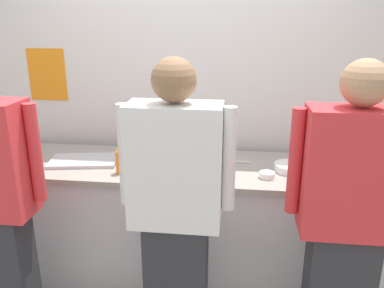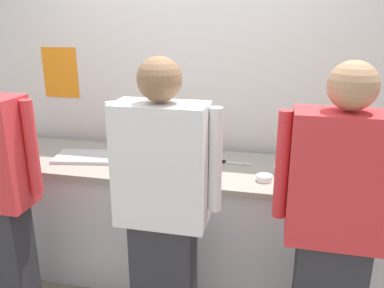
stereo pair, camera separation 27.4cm
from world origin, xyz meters
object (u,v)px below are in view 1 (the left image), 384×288
(sheet_tray, at_px, (84,161))
(deli_cup, at_px, (145,169))
(ramekin_green_sauce, at_px, (190,155))
(squeeze_bottle_secondary, at_px, (120,160))
(plate_stack_front, at_px, (205,166))
(ramekin_orange_sauce, at_px, (267,175))
(chefs_knife, at_px, (228,161))
(ramekin_yellow_sauce, at_px, (329,177))
(chef_far_right, at_px, (347,218))
(chef_center, at_px, (176,209))
(plate_stack_rear, at_px, (291,167))
(mixing_bowl_steel, at_px, (145,153))

(sheet_tray, xyz_separation_m, deli_cup, (0.50, -0.19, 0.03))
(ramekin_green_sauce, bearing_deg, squeeze_bottle_secondary, -140.38)
(deli_cup, bearing_deg, sheet_tray, 159.19)
(plate_stack_front, distance_m, ramekin_orange_sauce, 0.41)
(deli_cup, bearing_deg, chefs_knife, 31.26)
(sheet_tray, height_order, ramekin_yellow_sauce, ramekin_yellow_sauce)
(plate_stack_front, distance_m, sheet_tray, 0.89)
(chef_far_right, xyz_separation_m, sheet_tray, (-1.68, 0.66, -0.00))
(plate_stack_front, xyz_separation_m, deli_cup, (-0.39, -0.10, -0.00))
(ramekin_orange_sauce, relative_size, chefs_knife, 0.37)
(sheet_tray, xyz_separation_m, chefs_knife, (1.03, 0.14, -0.01))
(chef_center, xyz_separation_m, ramekin_green_sauce, (-0.03, 0.85, 0.01))
(plate_stack_rear, height_order, squeeze_bottle_secondary, squeeze_bottle_secondary)
(chef_center, bearing_deg, chef_far_right, 0.48)
(plate_stack_front, xyz_separation_m, squeeze_bottle_secondary, (-0.56, -0.08, 0.04))
(chef_far_right, xyz_separation_m, plate_stack_front, (-0.79, 0.57, 0.03))
(chef_center, height_order, plate_stack_rear, chef_center)
(sheet_tray, distance_m, deli_cup, 0.53)
(chef_far_right, relative_size, deli_cup, 19.19)
(chef_far_right, bearing_deg, deli_cup, 158.35)
(squeeze_bottle_secondary, height_order, ramekin_green_sauce, squeeze_bottle_secondary)
(chef_center, height_order, mixing_bowl_steel, chef_center)
(sheet_tray, xyz_separation_m, squeeze_bottle_secondary, (0.32, -0.17, 0.08))
(plate_stack_front, relative_size, sheet_tray, 0.41)
(chef_center, xyz_separation_m, plate_stack_rear, (0.69, 0.68, 0.01))
(plate_stack_rear, relative_size, mixing_bowl_steel, 0.68)
(sheet_tray, bearing_deg, ramekin_yellow_sauce, -4.43)
(plate_stack_rear, distance_m, deli_cup, 0.99)
(chef_center, bearing_deg, ramekin_yellow_sauce, 30.31)
(chef_far_right, bearing_deg, ramekin_yellow_sauce, 88.05)
(sheet_tray, height_order, deli_cup, deli_cup)
(chef_center, distance_m, sheet_tray, 1.03)
(chef_center, xyz_separation_m, chef_far_right, (0.89, 0.01, 0.00))
(sheet_tray, xyz_separation_m, ramekin_green_sauce, (0.75, 0.19, 0.01))
(ramekin_orange_sauce, height_order, deli_cup, deli_cup)
(plate_stack_rear, height_order, sheet_tray, plate_stack_rear)
(squeeze_bottle_secondary, relative_size, ramekin_green_sauce, 1.82)
(plate_stack_front, xyz_separation_m, plate_stack_rear, (0.58, 0.10, -0.02))
(plate_stack_front, relative_size, ramekin_orange_sauce, 1.94)
(chef_far_right, relative_size, ramekin_orange_sauce, 17.05)
(chef_center, height_order, squeeze_bottle_secondary, chef_center)
(plate_stack_front, distance_m, ramekin_yellow_sauce, 0.81)
(chef_far_right, distance_m, ramekin_yellow_sauce, 0.53)
(squeeze_bottle_secondary, distance_m, ramekin_green_sauce, 0.56)
(ramekin_yellow_sauce, height_order, deli_cup, deli_cup)
(squeeze_bottle_secondary, bearing_deg, plate_stack_rear, 9.04)
(chef_center, xyz_separation_m, plate_stack_front, (0.11, 0.58, 0.04))
(squeeze_bottle_secondary, bearing_deg, plate_stack_front, 8.49)
(ramekin_green_sauce, distance_m, chefs_knife, 0.29)
(deli_cup, xyz_separation_m, chefs_knife, (0.54, 0.33, -0.04))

